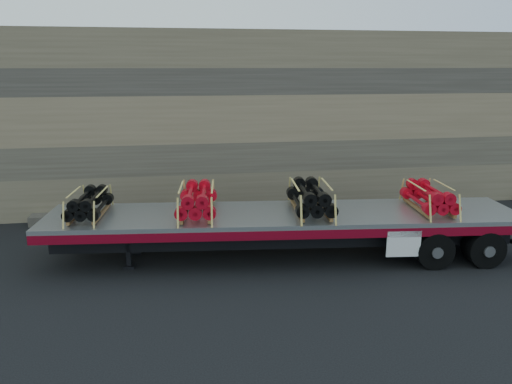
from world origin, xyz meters
TOP-DOWN VIEW (x-y plane):
  - ground at (0.00, 0.00)m, footprint 120.00×120.00m
  - rock_wall at (0.00, 6.50)m, footprint 44.00×3.00m
  - trailer at (-0.11, 0.11)m, footprint 14.28×4.11m
  - bundle_front at (-5.79, 0.68)m, footprint 1.19×2.08m
  - bundle_midfront at (-2.67, 0.36)m, footprint 1.34×2.35m
  - bundle_midrear at (0.69, 0.02)m, footprint 1.39×2.43m
  - bundle_rear at (4.30, -0.34)m, footprint 1.26×2.21m

SIDE VIEW (x-z plane):
  - ground at x=0.00m, z-range 0.00..0.00m
  - trailer at x=-0.11m, z-range 0.00..1.41m
  - bundle_front at x=-5.79m, z-range 1.41..2.11m
  - bundle_rear at x=4.30m, z-range 1.41..2.16m
  - bundle_midfront at x=-2.67m, z-range 1.41..2.20m
  - bundle_midrear at x=0.69m, z-range 1.41..2.23m
  - rock_wall at x=0.00m, z-range 0.00..7.00m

